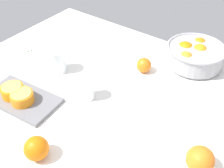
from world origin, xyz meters
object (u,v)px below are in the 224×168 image
(loose_orange_0, at_px, (143,65))
(orange_half_0, at_px, (13,91))
(cutting_board, at_px, (22,99))
(fruit_bowl, at_px, (195,55))
(second_glass, at_px, (86,90))
(loose_orange_1, at_px, (200,160))
(orange_half_2, at_px, (22,97))
(orange_half_1, at_px, (21,94))
(loose_orange_2, at_px, (36,148))
(juice_glass, at_px, (58,61))

(loose_orange_0, bearing_deg, orange_half_0, -124.95)
(cutting_board, bearing_deg, fruit_bowl, 54.39)
(second_glass, height_order, loose_orange_1, second_glass)
(orange_half_2, bearing_deg, orange_half_1, 150.72)
(orange_half_0, xyz_separation_m, loose_orange_0, (0.31, 0.45, -0.01))
(loose_orange_1, distance_m, loose_orange_2, 0.49)
(orange_half_0, height_order, loose_orange_1, loose_orange_1)
(cutting_board, height_order, orange_half_0, orange_half_0)
(second_glass, bearing_deg, orange_half_1, -138.82)
(juice_glass, height_order, orange_half_1, juice_glass)
(loose_orange_1, bearing_deg, orange_half_2, -169.02)
(cutting_board, bearing_deg, loose_orange_2, -29.91)
(juice_glass, distance_m, loose_orange_1, 0.70)
(orange_half_0, xyz_separation_m, orange_half_2, (0.06, -0.00, -0.00))
(second_glass, distance_m, orange_half_0, 0.28)
(cutting_board, bearing_deg, second_glass, 40.26)
(second_glass, relative_size, cutting_board, 0.32)
(orange_half_0, height_order, orange_half_1, orange_half_0)
(loose_orange_1, bearing_deg, orange_half_1, -170.18)
(second_glass, bearing_deg, cutting_board, -139.74)
(cutting_board, xyz_separation_m, loose_orange_1, (0.67, 0.11, 0.03))
(second_glass, xyz_separation_m, orange_half_1, (-0.19, -0.16, -0.01))
(loose_orange_2, bearing_deg, fruit_bowl, 75.63)
(juice_glass, xyz_separation_m, loose_orange_1, (0.69, -0.11, -0.00))
(loose_orange_0, xyz_separation_m, loose_orange_1, (0.39, -0.32, 0.01))
(loose_orange_0, bearing_deg, second_glass, -107.43)
(second_glass, xyz_separation_m, loose_orange_1, (0.48, -0.05, 0.00))
(fruit_bowl, relative_size, loose_orange_0, 3.95)
(orange_half_0, height_order, loose_orange_2, loose_orange_2)
(orange_half_2, distance_m, loose_orange_0, 0.52)
(orange_half_1, bearing_deg, second_glass, 41.18)
(fruit_bowl, xyz_separation_m, juice_glass, (-0.46, -0.39, -0.01))
(cutting_board, relative_size, loose_orange_0, 4.46)
(orange_half_1, relative_size, orange_half_2, 0.82)
(fruit_bowl, bearing_deg, orange_half_1, -125.26)
(cutting_board, relative_size, orange_half_2, 3.34)
(orange_half_2, height_order, loose_orange_2, loose_orange_2)
(orange_half_2, distance_m, loose_orange_1, 0.66)
(cutting_board, xyz_separation_m, loose_orange_2, (0.25, -0.14, 0.03))
(fruit_bowl, xyz_separation_m, loose_orange_2, (-0.19, -0.75, -0.01))
(orange_half_2, bearing_deg, loose_orange_0, 60.47)
(orange_half_1, xyz_separation_m, orange_half_2, (0.02, -0.01, 0.00))
(juice_glass, bearing_deg, orange_half_1, -82.52)
(loose_orange_2, bearing_deg, cutting_board, 150.09)
(orange_half_1, bearing_deg, orange_half_0, -168.98)
(fruit_bowl, relative_size, orange_half_2, 2.96)
(fruit_bowl, xyz_separation_m, orange_half_0, (-0.47, -0.62, -0.02))
(juice_glass, bearing_deg, loose_orange_2, -53.66)
(second_glass, distance_m, orange_half_2, 0.24)
(juice_glass, bearing_deg, loose_orange_1, -9.19)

